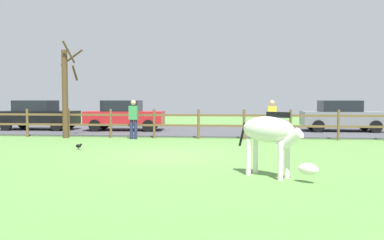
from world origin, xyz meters
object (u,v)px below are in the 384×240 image
Objects in this scene: bare_tree at (66,91)px; parked_car_black at (38,115)px; parked_car_red at (124,115)px; visitor_left_of_tree at (272,118)px; crow_on_grass at (79,146)px; parked_car_grey at (342,116)px; zebra at (271,134)px; visitor_right_of_tree at (133,118)px.

bare_tree reaches higher than parked_car_black.
bare_tree is 1.01× the size of parked_car_red.
visitor_left_of_tree reaches higher than parked_car_black.
crow_on_grass is 9.10m from parked_car_black.
crow_on_grass is at bearing -142.67° from parked_car_grey.
parked_car_grey is 15.85m from parked_car_black.
zebra reaches higher than crow_on_grass.
visitor_left_of_tree reaches higher than parked_car_grey.
crow_on_grass is (2.08, -3.72, -1.91)m from bare_tree.
parked_car_grey is 0.98× the size of parked_car_red.
parked_car_grey is at bearing 49.37° from visitor_left_of_tree.
parked_car_black is (-4.71, -0.02, 0.00)m from parked_car_red.
zebra is at bearing -95.46° from visitor_left_of_tree.
parked_car_grey is at bearing 25.09° from visitor_right_of_tree.
visitor_left_of_tree reaches higher than crow_on_grass.
bare_tree is at bearing 176.88° from visitor_right_of_tree.
parked_car_black is (-15.83, -0.67, 0.00)m from parked_car_grey.
bare_tree is at bearing -49.02° from parked_car_black.
zebra is 15.98m from parked_car_black.
parked_car_black is 7.30m from visitor_right_of_tree.
parked_car_grey is at bearing 2.43° from parked_car_black.
parked_car_red is (-6.49, 11.42, -0.08)m from zebra.
parked_car_grey and parked_car_black have the same top height.
visitor_left_of_tree is at bearing -130.63° from parked_car_grey.
visitor_left_of_tree is at bearing -1.44° from bare_tree.
visitor_right_of_tree is (-9.62, -4.51, 0.06)m from parked_car_grey.
crow_on_grass is at bearing -104.87° from visitor_right_of_tree.
visitor_left_of_tree is at bearing 27.73° from crow_on_grass.
crow_on_grass is at bearing -152.27° from visitor_left_of_tree.
parked_car_red is (1.52, 3.70, -1.19)m from bare_tree.
crow_on_grass is at bearing -54.53° from parked_car_black.
parked_car_red is 1.02× the size of parked_car_black.
crow_on_grass is at bearing -60.82° from bare_tree.
zebra is 9.06m from visitor_right_of_tree.
parked_car_red is 8.20m from visitor_left_of_tree.
bare_tree is 2.52× the size of visitor_left_of_tree.
visitor_left_of_tree is at bearing 84.54° from zebra.
parked_car_black is at bearing 125.47° from crow_on_grass.
crow_on_grass is at bearing 145.96° from zebra.
visitor_right_of_tree is at bearing -154.91° from parked_car_grey.
parked_car_grey is 0.99× the size of parked_car_black.
parked_car_grey is (10.57, 8.06, 0.72)m from crow_on_grass.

